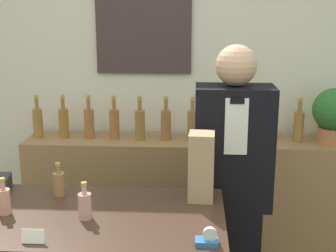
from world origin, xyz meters
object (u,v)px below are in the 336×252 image
potted_plant (334,114)px  paper_bag (201,167)px  shopkeeper (232,195)px  tape_dispenser (208,239)px

potted_plant → paper_bag: (-0.89, -1.03, -0.04)m
shopkeeper → paper_bag: size_ratio=4.96×
potted_plant → shopkeeper: bearing=-134.9°
shopkeeper → tape_dispenser: 0.77m
potted_plant → paper_bag: 1.36m
shopkeeper → paper_bag: shopkeeper is taller
shopkeeper → potted_plant: 1.07m
potted_plant → tape_dispenser: potted_plant is taller
shopkeeper → potted_plant: size_ratio=4.26×
shopkeeper → potted_plant: (0.72, 0.72, 0.30)m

